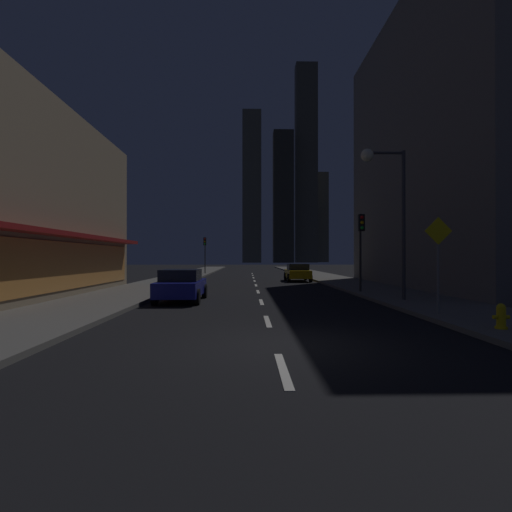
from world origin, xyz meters
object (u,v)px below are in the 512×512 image
(traffic_light_far_left, at_px, (205,247))
(street_lamp_right, at_px, (385,187))
(fire_hydrant_yellow_near, at_px, (501,317))
(car_parked_far, at_px, (298,272))
(car_parked_near, at_px, (181,285))
(traffic_light_near_right, at_px, (361,235))
(fire_hydrant_far_left, at_px, (178,278))
(pedestrian_crossing_sign, at_px, (438,256))

(traffic_light_far_left, xyz_separation_m, street_lamp_right, (10.88, -28.16, 1.87))
(fire_hydrant_yellow_near, relative_size, street_lamp_right, 0.10)
(fire_hydrant_yellow_near, bearing_deg, car_parked_far, 95.80)
(car_parked_near, bearing_deg, street_lamp_right, -5.26)
(street_lamp_right, bearing_deg, traffic_light_near_right, 88.26)
(car_parked_near, distance_m, traffic_light_far_left, 27.51)
(car_parked_far, xyz_separation_m, fire_hydrant_yellow_near, (2.30, -22.64, -0.29))
(traffic_light_near_right, xyz_separation_m, street_lamp_right, (-0.12, -3.96, 1.87))
(fire_hydrant_yellow_near, bearing_deg, fire_hydrant_far_left, 120.56)
(car_parked_near, xyz_separation_m, fire_hydrant_yellow_near, (9.50, -7.78, -0.29))
(traffic_light_near_right, bearing_deg, pedestrian_crossing_sign, -89.30)
(car_parked_near, distance_m, traffic_light_near_right, 9.93)
(pedestrian_crossing_sign, bearing_deg, street_lamp_right, 92.96)
(car_parked_far, relative_size, fire_hydrant_yellow_near, 6.48)
(traffic_light_far_left, height_order, pedestrian_crossing_sign, traffic_light_far_left)
(car_parked_near, bearing_deg, pedestrian_crossing_sign, -28.96)
(car_parked_far, xyz_separation_m, traffic_light_near_right, (1.90, -11.73, 2.45))
(car_parked_near, xyz_separation_m, car_parked_far, (7.20, 14.86, 0.00))
(traffic_light_far_left, bearing_deg, street_lamp_right, -68.87)
(fire_hydrant_far_left, height_order, traffic_light_far_left, traffic_light_far_left)
(street_lamp_right, distance_m, pedestrian_crossing_sign, 5.25)
(car_parked_far, distance_m, fire_hydrant_yellow_near, 22.75)
(street_lamp_right, bearing_deg, fire_hydrant_yellow_near, -85.72)
(pedestrian_crossing_sign, bearing_deg, traffic_light_far_left, 108.90)
(pedestrian_crossing_sign, bearing_deg, fire_hydrant_far_left, 123.62)
(fire_hydrant_far_left, bearing_deg, traffic_light_far_left, 88.49)
(car_parked_near, relative_size, traffic_light_near_right, 1.01)
(street_lamp_right, bearing_deg, traffic_light_far_left, 111.13)
(traffic_light_near_right, relative_size, traffic_light_far_left, 1.00)
(traffic_light_far_left, height_order, street_lamp_right, street_lamp_right)
(fire_hydrant_yellow_near, bearing_deg, traffic_light_far_left, 107.99)
(fire_hydrant_yellow_near, distance_m, street_lamp_right, 8.36)
(traffic_light_far_left, bearing_deg, traffic_light_near_right, -65.56)
(traffic_light_far_left, bearing_deg, car_parked_near, -86.02)
(traffic_light_near_right, relative_size, pedestrian_crossing_sign, 1.33)
(fire_hydrant_far_left, xyz_separation_m, pedestrian_crossing_sign, (11.50, -17.30, 1.56))
(street_lamp_right, bearing_deg, car_parked_far, 96.47)
(fire_hydrant_yellow_near, relative_size, pedestrian_crossing_sign, 0.21)
(fire_hydrant_yellow_near, bearing_deg, traffic_light_near_right, 92.10)
(car_parked_far, xyz_separation_m, street_lamp_right, (1.78, -15.68, 4.33))
(fire_hydrant_far_left, height_order, pedestrian_crossing_sign, pedestrian_crossing_sign)
(fire_hydrant_yellow_near, relative_size, fire_hydrant_far_left, 1.00)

